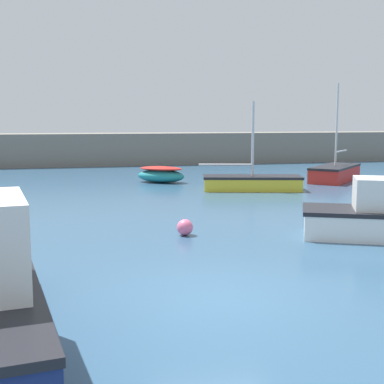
% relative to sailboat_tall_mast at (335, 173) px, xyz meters
% --- Properties ---
extents(ground_plane, '(120.00, 120.00, 0.20)m').
position_rel_sailboat_tall_mast_xyz_m(ground_plane, '(-11.59, -17.35, -0.55)').
color(ground_plane, '#2D5170').
extents(harbor_breakwater, '(62.60, 3.32, 2.35)m').
position_rel_sailboat_tall_mast_xyz_m(harbor_breakwater, '(-11.59, 13.54, 0.73)').
color(harbor_breakwater, slate).
rests_on(harbor_breakwater, ground_plane).
extents(sailboat_tall_mast, '(4.40, 4.49, 5.35)m').
position_rel_sailboat_tall_mast_xyz_m(sailboat_tall_mast, '(0.00, 0.00, 0.00)').
color(sailboat_tall_mast, red).
rests_on(sailboat_tall_mast, ground_plane).
extents(rowboat_with_red_cover, '(2.96, 2.59, 0.88)m').
position_rel_sailboat_tall_mast_xyz_m(rowboat_with_red_cover, '(-9.57, 1.36, -0.01)').
color(rowboat_with_red_cover, teal).
rests_on(rowboat_with_red_cover, ground_plane).
extents(sailboat_twin_hulled, '(4.99, 2.73, 4.25)m').
position_rel_sailboat_tall_mast_xyz_m(sailboat_twin_hulled, '(-5.81, -2.72, -0.07)').
color(sailboat_twin_hulled, yellow).
rests_on(sailboat_twin_hulled, ground_plane).
extents(mooring_buoy_pink, '(0.48, 0.48, 0.48)m').
position_rel_sailboat_tall_mast_xyz_m(mooring_buoy_pink, '(-11.09, -11.89, -0.21)').
color(mooring_buoy_pink, '#EA668C').
rests_on(mooring_buoy_pink, ground_plane).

